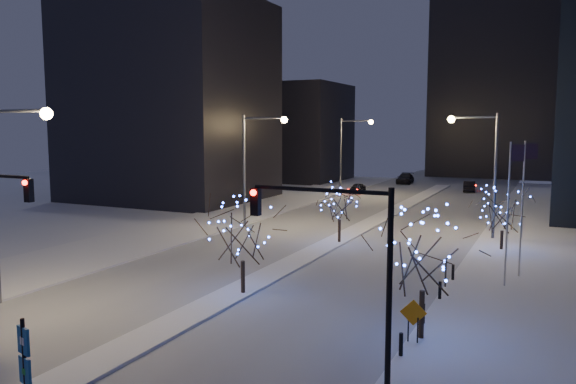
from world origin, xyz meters
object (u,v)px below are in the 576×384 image
Objects in this scene: street_lamp_east at (484,159)px; car_mid at (469,186)px; construction_sign at (413,317)px; traffic_signal_east at (345,251)px; street_lamp_w_near at (6,177)px; holiday_tree_plaza_far at (503,211)px; holiday_tree_plaza_near at (423,254)px; street_lamp_w_far at (349,146)px; wayfinding_sign at (25,364)px; street_lamp_w_mid at (254,155)px; holiday_tree_median_near at (242,232)px; holiday_tree_median_far at (340,204)px; car_near at (357,188)px; car_far at (405,178)px.

street_lamp_east is 34.86m from car_mid.
street_lamp_east reaches higher than construction_sign.
traffic_signal_east is at bearing -92.26° from street_lamp_east.
street_lamp_w_near is 2.24× the size of holiday_tree_plaza_far.
holiday_tree_plaza_near reaches higher than holiday_tree_plaza_far.
street_lamp_w_near and street_lamp_w_far have the same top height.
construction_sign is at bearing 68.78° from wayfinding_sign.
traffic_signal_east is at bearing -55.49° from street_lamp_w_mid.
street_lamp_w_far is at bearing 102.27° from holiday_tree_median_near.
traffic_signal_east reaches higher than holiday_tree_median_far.
traffic_signal_east is 1.57× the size of holiday_tree_plaza_far.
car_near is at bearing 126.66° from street_lamp_east.
car_far is (2.75, 19.29, -5.70)m from street_lamp_w_far.
wayfinding_sign is (-8.34, -36.00, -4.29)m from street_lamp_east.
car_far is at bearing 94.40° from construction_sign.
street_lamp_w_far is 49.83m from holiday_tree_plaza_near.
traffic_signal_east is at bearing -41.98° from holiday_tree_median_near.
street_lamp_east is (19.02, 28.00, -0.05)m from street_lamp_w_near.
street_lamp_east is 5.72m from holiday_tree_plaza_far.
street_lamp_w_mid is at bearing -171.04° from street_lamp_east.
car_near is 53.30m from construction_sign.
holiday_tree_median_far is at bearing 77.27° from car_mid.
car_near is 36.06m from holiday_tree_plaza_far.
wayfinding_sign reaches higher than car_far.
street_lamp_w_mid is 1.82× the size of car_far.
holiday_tree_median_far is (9.44, -28.68, -3.42)m from street_lamp_w_far.
holiday_tree_plaza_near is 19.80m from holiday_tree_plaza_far.
car_far is 77.71m from wayfinding_sign.
car_near is 52.86m from holiday_tree_plaza_near.
holiday_tree_median_near is at bearing -90.00° from holiday_tree_median_far.
car_far is 3.05× the size of construction_sign.
holiday_tree_plaza_far is at bearing -2.93° from street_lamp_w_mid.
street_lamp_w_near is 1.83× the size of holiday_tree_plaza_near.
street_lamp_w_mid is 31.60m from traffic_signal_east.
car_far is (2.75, 44.29, -5.70)m from street_lamp_w_mid.
holiday_tree_plaza_far reaches higher than car_far.
holiday_tree_plaza_near reaches higher than construction_sign.
street_lamp_east is at bearing 55.81° from street_lamp_w_near.
car_mid is (13.54, 11.95, -5.77)m from street_lamp_w_far.
car_far reaches higher than car_near.
holiday_tree_median_near reaches higher than holiday_tree_plaza_far.
street_lamp_w_mid is 2.50× the size of car_near.
street_lamp_w_near is at bearing 158.46° from wayfinding_sign.
car_near is at bearing 101.28° from construction_sign.
car_near is at bearing 89.66° from street_lamp_w_mid.
holiday_tree_median_near is 0.95× the size of holiday_tree_plaza_near.
holiday_tree_plaza_near reaches higher than holiday_tree_median_far.
car_near is at bearing 106.15° from holiday_tree_median_far.
street_lamp_w_near is at bearing 176.79° from traffic_signal_east.
traffic_signal_east is at bearing 86.98° from car_mid.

